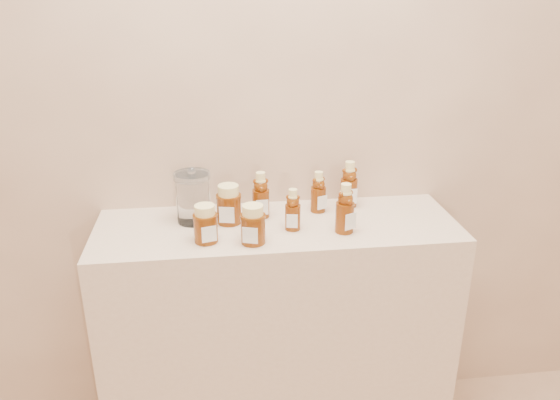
{
  "coord_description": "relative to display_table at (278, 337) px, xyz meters",
  "views": [
    {
      "loc": [
        -0.2,
        -0.08,
        1.66
      ],
      "look_at": [
        0.0,
        1.52,
        1.0
      ],
      "focal_mm": 35.0,
      "sensor_mm": 36.0,
      "label": 1
    }
  ],
  "objects": [
    {
      "name": "bear_bottle_back_mid",
      "position": [
        0.15,
        0.09,
        0.53
      ],
      "size": [
        0.07,
        0.07,
        0.16
      ],
      "primitive_type": null,
      "rotation": [
        0.0,
        0.0,
        0.37
      ],
      "color": "#582306",
      "rests_on": "display_table"
    },
    {
      "name": "bear_bottle_back_right",
      "position": [
        0.27,
        0.13,
        0.54
      ],
      "size": [
        0.07,
        0.07,
        0.19
      ],
      "primitive_type": null,
      "rotation": [
        0.0,
        0.0,
        0.08
      ],
      "color": "#582306",
      "rests_on": "display_table"
    },
    {
      "name": "glass_canister",
      "position": [
        -0.27,
        0.07,
        0.54
      ],
      "size": [
        0.13,
        0.13,
        0.18
      ],
      "primitive_type": null,
      "rotation": [
        0.0,
        0.0,
        0.09
      ],
      "color": "white",
      "rests_on": "display_table"
    },
    {
      "name": "bear_bottle_front_right",
      "position": [
        0.21,
        -0.08,
        0.54
      ],
      "size": [
        0.08,
        0.08,
        0.18
      ],
      "primitive_type": null,
      "rotation": [
        0.0,
        0.0,
        0.43
      ],
      "color": "#582306",
      "rests_on": "display_table"
    },
    {
      "name": "bear_bottle_front_left",
      "position": [
        0.04,
        -0.04,
        0.53
      ],
      "size": [
        0.06,
        0.06,
        0.16
      ],
      "primitive_type": null,
      "rotation": [
        0.0,
        0.0,
        -0.23
      ],
      "color": "#582306",
      "rests_on": "display_table"
    },
    {
      "name": "wall_back",
      "position": [
        0.0,
        0.2,
        0.9
      ],
      "size": [
        3.5,
        0.02,
        2.7
      ],
      "primitive_type": "cube",
      "color": "tan",
      "rests_on": "ground"
    },
    {
      "name": "display_table",
      "position": [
        0.0,
        0.0,
        0.0
      ],
      "size": [
        1.2,
        0.4,
        0.9
      ],
      "primitive_type": "cube",
      "color": "beige",
      "rests_on": "ground"
    },
    {
      "name": "honey_jar_left",
      "position": [
        -0.23,
        -0.09,
        0.51
      ],
      "size": [
        0.09,
        0.09,
        0.12
      ],
      "primitive_type": null,
      "rotation": [
        0.0,
        0.0,
        0.26
      ],
      "color": "#582306",
      "rests_on": "display_table"
    },
    {
      "name": "bear_bottle_back_left",
      "position": [
        -0.05,
        0.07,
        0.54
      ],
      "size": [
        0.06,
        0.06,
        0.18
      ],
      "primitive_type": null,
      "rotation": [
        0.0,
        0.0,
        0.05
      ],
      "color": "#582306",
      "rests_on": "display_table"
    },
    {
      "name": "honey_jar_front",
      "position": [
        -0.09,
        -0.12,
        0.51
      ],
      "size": [
        0.1,
        0.1,
        0.12
      ],
      "primitive_type": null,
      "rotation": [
        0.0,
        0.0,
        -0.32
      ],
      "color": "#582306",
      "rests_on": "display_table"
    },
    {
      "name": "honey_jar_back",
      "position": [
        -0.16,
        0.04,
        0.52
      ],
      "size": [
        0.1,
        0.1,
        0.13
      ],
      "primitive_type": null,
      "rotation": [
        0.0,
        0.0,
        -0.22
      ],
      "color": "#582306",
      "rests_on": "display_table"
    }
  ]
}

